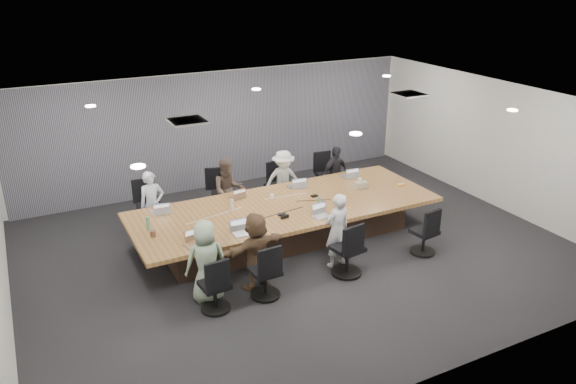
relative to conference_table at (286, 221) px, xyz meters
name	(u,v)px	position (x,y,z in m)	size (l,w,h in m)	color
floor	(297,249)	(0.00, -0.50, -0.40)	(10.00, 8.00, 0.00)	#232327
ceiling	(298,106)	(0.00, -0.50, 2.40)	(10.00, 8.00, 0.00)	white
wall_back	(220,129)	(0.00, 3.50, 1.00)	(10.00, 2.80, 0.00)	silver
wall_front	(449,284)	(0.00, -4.50, 1.00)	(10.00, 2.80, 0.00)	silver
wall_right	(498,145)	(5.00, -0.50, 1.00)	(8.00, 2.80, 0.00)	silver
curtain	(222,130)	(0.00, 3.42, 1.00)	(9.80, 0.04, 2.80)	slate
conference_table	(286,221)	(0.00, 0.00, 0.00)	(6.00, 2.20, 0.74)	#3A271D
chair_0	(149,210)	(-2.28, 1.70, 0.03)	(0.58, 0.58, 0.85)	black
chair_1	(223,196)	(-0.67, 1.70, 0.02)	(0.57, 0.57, 0.85)	black
chair_2	(277,189)	(0.63, 1.70, -0.04)	(0.49, 0.49, 0.73)	black
chair_3	(327,178)	(1.95, 1.70, -0.01)	(0.53, 0.53, 0.79)	black
chair_4	(215,289)	(-2.10, -1.70, -0.03)	(0.50, 0.50, 0.75)	black
chair_5	(265,275)	(-1.24, -1.70, -0.01)	(0.52, 0.52, 0.77)	black
chair_6	(347,253)	(0.35, -1.70, 0.02)	(0.57, 0.57, 0.84)	black
chair_7	(424,235)	(2.05, -1.70, -0.03)	(0.50, 0.50, 0.74)	black
person_0	(152,205)	(-2.28, 1.35, 0.28)	(0.50, 0.32, 1.36)	silver
laptop_0	(159,211)	(-2.28, 0.80, 0.35)	(0.32, 0.22, 0.02)	#B2B2B7
person_1	(228,190)	(-0.67, 1.35, 0.29)	(0.67, 0.52, 1.39)	#4B3C35
laptop_1	(238,197)	(-0.67, 0.80, 0.35)	(0.29, 0.20, 0.02)	#8C6647
person_2	(283,181)	(0.63, 1.35, 0.28)	(0.88, 0.51, 1.37)	silver
laptop_2	(295,186)	(0.63, 0.80, 0.35)	(0.32, 0.22, 0.02)	#B2B2B7
person_3	(335,173)	(1.95, 1.35, 0.24)	(0.75, 0.31, 1.27)	#24242A
laptop_3	(348,176)	(1.95, 0.80, 0.35)	(0.32, 0.22, 0.02)	#B2B2B7
person_4	(206,261)	(-2.10, -1.35, 0.29)	(0.68, 0.44, 1.39)	#8DA789
laptop_4	(195,244)	(-2.10, -0.80, 0.35)	(0.36, 0.25, 0.02)	#8C6647
person_5	(256,251)	(-1.24, -1.35, 0.27)	(1.25, 0.40, 1.35)	brown
laptop_5	(243,234)	(-1.24, -0.80, 0.35)	(0.34, 0.23, 0.02)	#B2B2B7
person_6	(337,230)	(0.35, -1.35, 0.30)	(0.51, 0.34, 1.40)	silver
laptop_6	(322,216)	(0.35, -0.80, 0.35)	(0.31, 0.21, 0.02)	#B2B2B7
bottle_green_left	(148,223)	(-2.65, 0.12, 0.46)	(0.07, 0.07, 0.25)	#4E8E67
bottle_green_right	(319,203)	(0.48, -0.48, 0.47)	(0.07, 0.07, 0.26)	#4E8E67
bottle_clear	(232,205)	(-1.02, 0.24, 0.45)	(0.06, 0.06, 0.22)	silver
cup_white_far	(272,196)	(-0.10, 0.41, 0.39)	(0.08, 0.08, 0.09)	white
cup_white_near	(360,181)	(1.95, 0.33, 0.39)	(0.09, 0.09, 0.11)	white
mug_brown	(153,234)	(-2.65, -0.19, 0.40)	(0.09, 0.09, 0.11)	brown
mic_left	(282,214)	(-0.28, -0.39, 0.35)	(0.15, 0.10, 0.03)	black
mic_right	(314,196)	(0.71, 0.13, 0.35)	(0.13, 0.09, 0.03)	black
stapler	(285,217)	(-0.29, -0.54, 0.37)	(0.16, 0.04, 0.06)	black
canvas_bag	(361,185)	(1.82, 0.09, 0.40)	(0.24, 0.15, 0.13)	tan
snack_packet	(401,185)	(2.65, -0.18, 0.36)	(0.16, 0.11, 0.04)	#F2A13A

